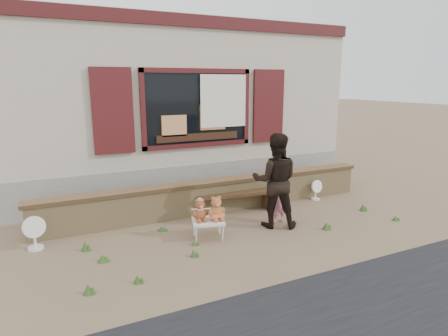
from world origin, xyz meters
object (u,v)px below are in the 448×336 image
teddy_bear_left (200,210)px  child (278,197)px  bench (235,197)px  folding_chair (208,222)px  teddy_bear_right (216,208)px  adult (275,181)px

teddy_bear_left → child: 1.60m
bench → child: bearing=-55.9°
teddy_bear_left → child: size_ratio=0.38×
folding_chair → child: size_ratio=0.63×
bench → folding_chair: (-1.02, -0.99, -0.01)m
folding_chair → teddy_bear_right: (0.13, -0.04, 0.24)m
bench → teddy_bear_right: size_ratio=3.96×
teddy_bear_left → adult: (1.46, -0.04, 0.35)m
bench → child: size_ratio=1.65×
folding_chair → bench: bearing=60.0°
folding_chair → teddy_bear_left: size_ratio=1.66×
child → teddy_bear_left: bearing=-12.7°
folding_chair → teddy_bear_left: bearing=180.0°
child → bench: bearing=-78.1°
child → adult: 0.40m
folding_chair → adult: 1.44m
teddy_bear_left → teddy_bear_right: teddy_bear_right is taller
folding_chair → teddy_bear_left: 0.26m
teddy_bear_right → adult: adult is taller
child → adult: size_ratio=0.58×
bench → teddy_bear_left: size_ratio=4.32×
bench → teddy_bear_right: (-0.89, -1.03, 0.23)m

